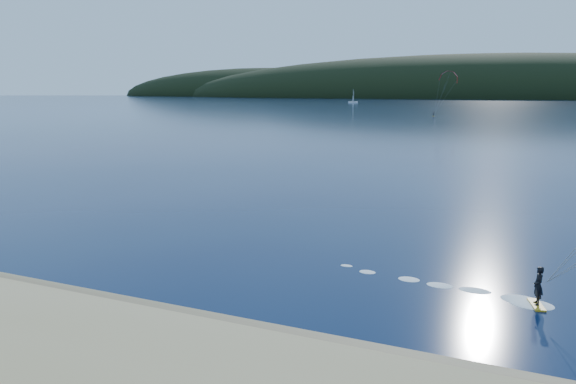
{
  "coord_description": "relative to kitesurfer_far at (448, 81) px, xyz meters",
  "views": [
    {
      "loc": [
        12.79,
        -13.6,
        9.93
      ],
      "look_at": [
        2.54,
        10.0,
        5.0
      ],
      "focal_mm": 33.31,
      "sensor_mm": 36.0,
      "label": 1
    }
  ],
  "objects": [
    {
      "name": "headland",
      "position": [
        13.82,
        550.06,
        -13.32
      ],
      "size": [
        1200.0,
        310.0,
        140.0
      ],
      "color": "black",
      "rests_on": "ground"
    },
    {
      "name": "wet_sand",
      "position": [
        13.19,
        -190.73,
        -13.27
      ],
      "size": [
        220.0,
        2.5,
        0.1
      ],
      "color": "#846B4D",
      "rests_on": "ground"
    },
    {
      "name": "sailboat",
      "position": [
        -95.61,
        198.57,
        -12.54
      ],
      "size": [
        7.6,
        4.77,
        10.58
      ],
      "color": "white",
      "rests_on": "ground"
    },
    {
      "name": "ground",
      "position": [
        13.19,
        -195.23,
        -13.32
      ],
      "size": [
        1800.0,
        1800.0,
        0.0
      ],
      "primitive_type": "plane",
      "color": "#071536",
      "rests_on": "ground"
    },
    {
      "name": "kitesurfer_far",
      "position": [
        0.0,
        0.0,
        0.0
      ],
      "size": [
        9.3,
        5.73,
        15.73
      ],
      "color": "gold",
      "rests_on": "ground"
    }
  ]
}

